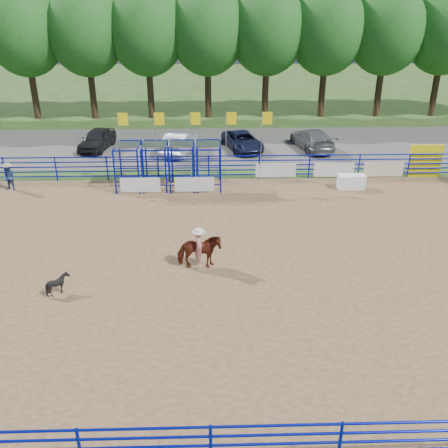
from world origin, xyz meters
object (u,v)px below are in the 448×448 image
(horse_and_rider, at_px, (199,249))
(car_d, at_px, (312,139))
(spectator_cowboy, at_px, (9,177))
(car_a, at_px, (97,139))
(car_c, at_px, (243,141))
(car_b, at_px, (179,142))
(calf, at_px, (58,284))
(announcer_table, at_px, (351,182))

(horse_and_rider, distance_m, car_d, 18.30)
(spectator_cowboy, distance_m, car_a, 8.58)
(spectator_cowboy, bearing_deg, car_c, 28.77)
(spectator_cowboy, xyz_separation_m, car_c, (13.60, 7.47, -0.18))
(car_b, xyz_separation_m, car_d, (9.37, 0.65, -0.04))
(calf, bearing_deg, horse_and_rider, -64.45)
(horse_and_rider, relative_size, car_b, 0.55)
(announcer_table, relative_size, car_d, 0.31)
(spectator_cowboy, relative_size, car_d, 0.32)
(horse_and_rider, xyz_separation_m, car_c, (2.81, 16.48, -0.26))
(car_a, bearing_deg, horse_and_rider, -56.01)
(announcer_table, relative_size, horse_and_rider, 0.60)
(car_a, bearing_deg, car_b, 0.47)
(spectator_cowboy, bearing_deg, car_a, 67.31)
(car_a, bearing_deg, car_c, 7.64)
(horse_and_rider, relative_size, calf, 2.97)
(announcer_table, bearing_deg, car_a, 152.82)
(spectator_cowboy, bearing_deg, calf, -62.67)
(announcer_table, distance_m, car_b, 12.43)
(car_d, bearing_deg, calf, 43.69)
(announcer_table, bearing_deg, car_b, 144.52)
(calf, bearing_deg, spectator_cowboy, 34.54)
(horse_and_rider, bearing_deg, car_c, 80.32)
(car_b, bearing_deg, car_a, 3.96)
(car_d, bearing_deg, car_c, -9.83)
(horse_and_rider, height_order, spectator_cowboy, horse_and_rider)
(calf, xyz_separation_m, car_c, (8.05, 18.21, 0.19))
(car_a, height_order, car_c, car_a)
(car_c, xyz_separation_m, car_d, (4.95, 0.10, 0.08))
(horse_and_rider, xyz_separation_m, spectator_cowboy, (-10.79, 9.01, -0.09))
(horse_and_rider, xyz_separation_m, calf, (-5.24, -1.74, -0.46))
(car_a, relative_size, car_b, 0.93)
(horse_and_rider, distance_m, car_c, 16.72)
(calf, height_order, car_c, car_c)
(horse_and_rider, distance_m, car_b, 16.01)
(announcer_table, relative_size, spectator_cowboy, 0.97)
(horse_and_rider, relative_size, car_a, 0.59)
(horse_and_rider, height_order, car_c, horse_and_rider)
(calf, distance_m, spectator_cowboy, 12.10)
(calf, bearing_deg, car_d, -28.17)
(calf, distance_m, car_b, 18.04)
(spectator_cowboy, bearing_deg, car_b, 36.96)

